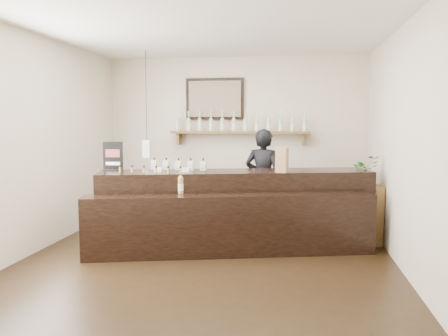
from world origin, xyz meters
TOP-DOWN VIEW (x-y plane):
  - ground at (0.00, 0.00)m, footprint 5.00×5.00m
  - room_shell at (0.00, 0.00)m, footprint 5.00×5.00m
  - back_wall_decor at (-0.15, 2.37)m, footprint 2.66×0.96m
  - counter at (0.25, 0.57)m, footprint 3.70×1.85m
  - promo_sign at (-1.46, 0.63)m, footprint 0.28×0.06m
  - paper_bag at (0.87, 0.62)m, footprint 0.18×0.15m
  - tape_dispenser at (0.87, 0.66)m, footprint 0.14×0.05m
  - side_cabinet at (2.00, 1.13)m, footprint 0.46×0.60m
  - potted_plant at (2.00, 1.13)m, footprint 0.47×0.45m
  - shopkeeper at (0.57, 1.55)m, footprint 0.73×0.56m

SIDE VIEW (x-z plane):
  - ground at x=0.00m, z-range 0.00..0.00m
  - side_cabinet at x=2.00m, z-range 0.00..0.81m
  - counter at x=0.25m, z-range -0.12..1.07m
  - shopkeeper at x=0.57m, z-range 0.00..1.79m
  - potted_plant at x=2.00m, z-range 0.81..1.22m
  - tape_dispenser at x=0.87m, z-range 1.01..1.12m
  - paper_bag at x=0.87m, z-range 1.02..1.34m
  - promo_sign at x=-1.46m, z-range 1.02..1.41m
  - room_shell at x=0.00m, z-range -0.80..4.20m
  - back_wall_decor at x=-0.15m, z-range 0.91..2.60m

